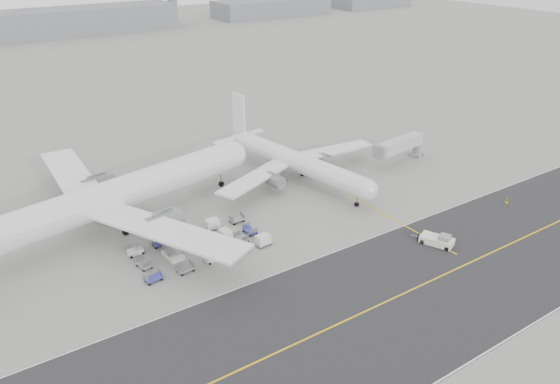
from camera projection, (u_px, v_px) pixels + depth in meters
ground at (269, 268)px, 92.58m from camera, size 700.00×700.00×0.00m
taxiway at (362, 313)px, 81.62m from camera, size 220.00×59.00×0.03m
horizon_buildings at (61, 35)px, 302.61m from camera, size 520.00×28.00×28.00m
airliner_a at (113, 197)px, 102.58m from camera, size 65.46×64.11×22.86m
airliner_b at (295, 161)px, 123.86m from camera, size 45.62×46.45×16.10m
pushback_tug at (438, 240)px, 99.16m from camera, size 4.89×7.72×2.22m
jet_bridge at (400, 146)px, 133.00m from camera, size 17.23×5.44×6.43m
gse_cluster at (200, 249)px, 98.05m from camera, size 29.76×19.16×2.17m
stray_dolly at (242, 241)px, 100.65m from camera, size 2.09×2.90×1.63m
ground_crew_a at (418, 238)px, 100.04m from camera, size 0.77×0.66×1.78m
ground_crew_b at (506, 202)px, 113.14m from camera, size 1.08×0.95×1.88m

